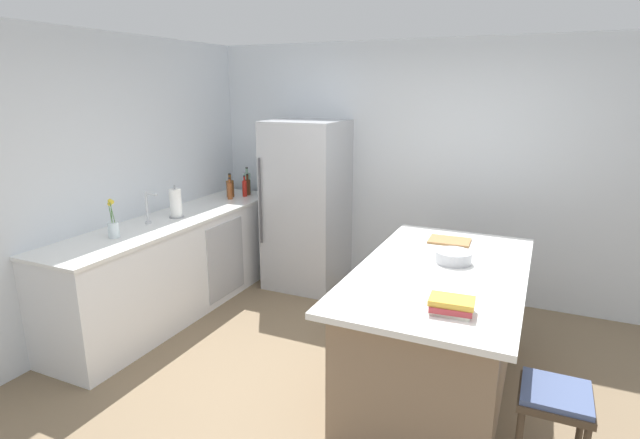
% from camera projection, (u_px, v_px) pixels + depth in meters
% --- Properties ---
extents(ground_plane, '(7.20, 7.20, 0.00)m').
position_uv_depth(ground_plane, '(348.00, 401.00, 3.49)').
color(ground_plane, '#7A664C').
extents(wall_rear, '(6.00, 0.10, 2.60)m').
position_uv_depth(wall_rear, '(429.00, 171.00, 5.13)').
color(wall_rear, silver).
rests_on(wall_rear, ground_plane).
extents(wall_left, '(0.10, 6.00, 2.60)m').
position_uv_depth(wall_left, '(77.00, 191.00, 4.14)').
color(wall_left, silver).
rests_on(wall_left, ground_plane).
extents(counter_run_left, '(0.68, 2.80, 0.94)m').
position_uv_depth(counter_run_left, '(177.00, 264.00, 4.83)').
color(counter_run_left, white).
rests_on(counter_run_left, ground_plane).
extents(kitchen_island, '(1.11, 2.03, 0.92)m').
position_uv_depth(kitchen_island, '(438.00, 329.00, 3.55)').
color(kitchen_island, '#8E755B').
rests_on(kitchen_island, ground_plane).
extents(refrigerator, '(0.78, 0.76, 1.81)m').
position_uv_depth(refrigerator, '(307.00, 205.00, 5.35)').
color(refrigerator, '#B7BABF').
rests_on(refrigerator, ground_plane).
extents(bar_stool, '(0.36, 0.36, 0.62)m').
position_uv_depth(bar_stool, '(554.00, 409.00, 2.59)').
color(bar_stool, '#473828').
rests_on(bar_stool, ground_plane).
extents(sink_faucet, '(0.15, 0.05, 0.30)m').
position_uv_depth(sink_faucet, '(148.00, 207.00, 4.45)').
color(sink_faucet, silver).
rests_on(sink_faucet, counter_run_left).
extents(flower_vase, '(0.09, 0.09, 0.33)m').
position_uv_depth(flower_vase, '(113.00, 226.00, 4.06)').
color(flower_vase, silver).
rests_on(flower_vase, counter_run_left).
extents(paper_towel_roll, '(0.14, 0.14, 0.31)m').
position_uv_depth(paper_towel_roll, '(176.00, 204.00, 4.68)').
color(paper_towel_roll, gray).
rests_on(paper_towel_roll, counter_run_left).
extents(gin_bottle, '(0.08, 0.08, 0.30)m').
position_uv_depth(gin_bottle, '(247.00, 182.00, 5.80)').
color(gin_bottle, '#8CB79E').
rests_on(gin_bottle, counter_run_left).
extents(syrup_bottle, '(0.06, 0.06, 0.24)m').
position_uv_depth(syrup_bottle, '(248.00, 187.00, 5.69)').
color(syrup_bottle, '#5B3319').
rests_on(syrup_bottle, counter_run_left).
extents(hot_sauce_bottle, '(0.05, 0.05, 0.24)m').
position_uv_depth(hot_sauce_bottle, '(245.00, 188.00, 5.60)').
color(hot_sauce_bottle, red).
rests_on(hot_sauce_bottle, counter_run_left).
extents(whiskey_bottle, '(0.08, 0.08, 0.27)m').
position_uv_depth(whiskey_bottle, '(230.00, 188.00, 5.57)').
color(whiskey_bottle, brown).
rests_on(whiskey_bottle, counter_run_left).
extents(vinegar_bottle, '(0.06, 0.06, 0.24)m').
position_uv_depth(vinegar_bottle, '(230.00, 190.00, 5.46)').
color(vinegar_bottle, '#994C23').
rests_on(vinegar_bottle, counter_run_left).
extents(cookbook_stack, '(0.26, 0.20, 0.09)m').
position_uv_depth(cookbook_stack, '(451.00, 305.00, 2.75)').
color(cookbook_stack, silver).
rests_on(cookbook_stack, kitchen_island).
extents(mixing_bowl, '(0.26, 0.26, 0.09)m').
position_uv_depth(mixing_bowl, '(453.00, 257.00, 3.55)').
color(mixing_bowl, '#B2B5BA').
rests_on(mixing_bowl, kitchen_island).
extents(cutting_board, '(0.34, 0.25, 0.02)m').
position_uv_depth(cutting_board, '(449.00, 241.00, 4.03)').
color(cutting_board, '#9E7042').
rests_on(cutting_board, kitchen_island).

